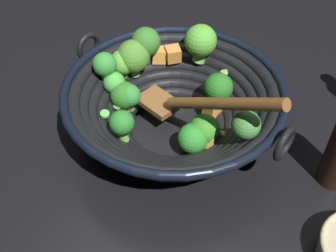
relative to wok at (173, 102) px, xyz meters
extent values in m
plane|color=black|center=(0.00, 0.00, -0.07)|extent=(4.00, 4.00, 0.00)
cylinder|color=black|center=(0.00, 0.00, -0.07)|extent=(0.15, 0.15, 0.01)
torus|color=black|center=(0.00, 0.00, -0.05)|extent=(0.19, 0.19, 0.02)
torus|color=black|center=(0.00, 0.00, -0.04)|extent=(0.22, 0.22, 0.02)
torus|color=black|center=(0.00, 0.00, -0.03)|extent=(0.25, 0.25, 0.02)
torus|color=black|center=(0.00, 0.00, -0.01)|extent=(0.27, 0.27, 0.02)
torus|color=black|center=(0.00, 0.00, 0.00)|extent=(0.30, 0.30, 0.02)
torus|color=black|center=(0.00, 0.00, 0.01)|extent=(0.32, 0.32, 0.02)
torus|color=black|center=(0.00, 0.00, 0.02)|extent=(0.35, 0.35, 0.02)
torus|color=black|center=(0.00, 0.00, 0.03)|extent=(0.36, 0.36, 0.01)
torus|color=black|center=(-0.18, 0.06, 0.03)|extent=(0.03, 0.05, 0.05)
torus|color=black|center=(0.18, -0.07, 0.03)|extent=(0.03, 0.05, 0.05)
cylinder|color=#629F4A|center=(0.13, -0.06, 0.01)|extent=(0.02, 0.02, 0.02)
sphere|color=#44863D|center=(0.13, -0.06, 0.04)|extent=(0.04, 0.04, 0.04)
cylinder|color=#78A353|center=(-0.08, 0.00, -0.03)|extent=(0.01, 0.02, 0.02)
sphere|color=#308138|center=(-0.08, 0.00, 0.00)|extent=(0.04, 0.04, 0.04)
cylinder|color=#679C50|center=(-0.13, 0.01, 0.01)|extent=(0.02, 0.01, 0.02)
sphere|color=#348835|center=(-0.13, 0.01, 0.04)|extent=(0.04, 0.04, 0.04)
cylinder|color=#5D9749|center=(0.06, -0.03, -0.05)|extent=(0.03, 0.03, 0.02)
sphere|color=#398D26|center=(0.06, -0.03, -0.02)|extent=(0.05, 0.05, 0.05)
cylinder|color=#799D4F|center=(-0.08, 0.09, 0.01)|extent=(0.03, 0.02, 0.03)
sphere|color=#357229|center=(-0.08, 0.09, 0.05)|extent=(0.05, 0.05, 0.05)
cylinder|color=#6A8D4C|center=(0.05, -0.05, -0.05)|extent=(0.03, 0.03, 0.02)
sphere|color=#2B862D|center=(0.05, -0.05, -0.02)|extent=(0.05, 0.05, 0.05)
cylinder|color=#69A749|center=(-0.05, -0.09, -0.01)|extent=(0.02, 0.02, 0.02)
sphere|color=#297829|center=(-0.05, -0.09, 0.02)|extent=(0.04, 0.04, 0.04)
cylinder|color=#7A9F3E|center=(-0.09, 0.00, -0.03)|extent=(0.03, 0.03, 0.01)
sphere|color=#2B6F22|center=(-0.09, 0.00, -0.01)|extent=(0.05, 0.05, 0.05)
cylinder|color=#72AE52|center=(0.06, 0.05, -0.02)|extent=(0.03, 0.03, 0.02)
sphere|color=#24691F|center=(0.06, 0.05, 0.01)|extent=(0.05, 0.05, 0.05)
cylinder|color=#81B350|center=(-0.11, 0.05, 0.00)|extent=(0.02, 0.02, 0.01)
sphere|color=#579B34|center=(-0.11, 0.05, 0.02)|extent=(0.04, 0.04, 0.04)
cylinder|color=#65A94E|center=(-0.09, 0.06, 0.00)|extent=(0.03, 0.02, 0.02)
sphere|color=#49822E|center=(-0.09, 0.06, 0.03)|extent=(0.06, 0.06, 0.06)
cylinder|color=#6D9846|center=(-0.11, 0.01, -0.01)|extent=(0.02, 0.02, 0.02)
sphere|color=green|center=(-0.11, 0.01, 0.01)|extent=(0.04, 0.04, 0.04)
cylinder|color=#74C256|center=(0.01, 0.12, 0.01)|extent=(0.04, 0.04, 0.03)
sphere|color=#51A335|center=(0.01, 0.12, 0.05)|extent=(0.06, 0.06, 0.06)
cube|color=tan|center=(0.07, -0.04, -0.03)|extent=(0.02, 0.03, 0.03)
cube|color=gold|center=(-0.06, 0.11, 0.01)|extent=(0.04, 0.04, 0.03)
cube|color=#CE7F37|center=(0.06, 0.04, -0.03)|extent=(0.04, 0.04, 0.03)
cube|color=#D4813C|center=(-0.04, 0.11, 0.01)|extent=(0.04, 0.04, 0.03)
cylinder|color=#6BC651|center=(0.04, -0.02, -0.02)|extent=(0.02, 0.02, 0.01)
cylinder|color=#56B247|center=(-0.01, 0.00, -0.03)|extent=(0.02, 0.02, 0.00)
cylinder|color=#6BC651|center=(-0.09, -0.02, -0.02)|extent=(0.02, 0.02, 0.00)
cylinder|color=#56B247|center=(-0.10, 0.08, 0.02)|extent=(0.02, 0.02, 0.01)
cylinder|color=#99D166|center=(0.07, 0.09, 0.02)|extent=(0.02, 0.02, 0.01)
cylinder|color=#56B247|center=(-0.10, -0.06, 0.00)|extent=(0.02, 0.02, 0.01)
cylinder|color=#56B247|center=(-0.06, 0.05, -0.03)|extent=(0.02, 0.02, 0.01)
cylinder|color=#56B247|center=(0.09, -0.02, -0.03)|extent=(0.02, 0.02, 0.01)
cube|color=brown|center=(-0.03, 0.01, -0.02)|extent=(0.09, 0.08, 0.01)
cylinder|color=brown|center=(0.08, -0.05, 0.06)|extent=(0.19, 0.11, 0.14)
camera|label=1|loc=(0.15, -0.49, 0.46)|focal=44.37mm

